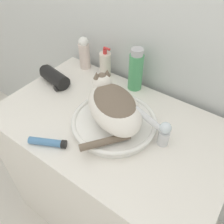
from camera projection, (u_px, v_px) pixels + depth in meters
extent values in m
cube|color=silver|center=(161.00, 12.00, 1.00)|extent=(8.00, 0.05, 2.40)
cube|color=white|center=(111.00, 175.00, 1.32)|extent=(1.02, 0.63, 0.84)
cylinder|color=white|center=(114.00, 123.00, 1.00)|extent=(0.34, 0.34, 0.03)
torus|color=white|center=(114.00, 120.00, 0.99)|extent=(0.36, 0.36, 0.02)
ellipsoid|color=silver|center=(114.00, 108.00, 0.94)|extent=(0.37, 0.32, 0.12)
ellipsoid|color=#6B5B4C|center=(114.00, 101.00, 0.92)|extent=(0.28, 0.25, 0.06)
sphere|color=silver|center=(102.00, 83.00, 1.00)|extent=(0.09, 0.09, 0.09)
sphere|color=#6B5B4C|center=(102.00, 78.00, 0.98)|extent=(0.05, 0.05, 0.05)
cone|color=#6B5B4C|center=(107.00, 73.00, 0.98)|extent=(0.03, 0.03, 0.03)
cone|color=#6B5B4C|center=(97.00, 75.00, 0.96)|extent=(0.03, 0.03, 0.03)
cylinder|color=#6B5B4C|center=(105.00, 142.00, 0.88)|extent=(0.14, 0.17, 0.03)
cylinder|color=silver|center=(163.00, 138.00, 0.92)|extent=(0.04, 0.04, 0.07)
cylinder|color=silver|center=(150.00, 120.00, 0.90)|extent=(0.14, 0.05, 0.09)
sphere|color=silver|center=(166.00, 128.00, 0.88)|extent=(0.05, 0.05, 0.05)
cylinder|color=silver|center=(105.00, 65.00, 1.25)|extent=(0.06, 0.06, 0.13)
cylinder|color=red|center=(105.00, 51.00, 1.19)|extent=(0.02, 0.02, 0.02)
cylinder|color=red|center=(107.00, 49.00, 1.17)|extent=(0.04, 0.01, 0.01)
cylinder|color=#4CA366|center=(136.00, 72.00, 1.15)|extent=(0.07, 0.07, 0.19)
cylinder|color=#B7B7BC|center=(137.00, 52.00, 1.08)|extent=(0.06, 0.06, 0.03)
cylinder|color=silver|center=(85.00, 56.00, 1.30)|extent=(0.06, 0.06, 0.14)
sphere|color=white|center=(83.00, 42.00, 1.25)|extent=(0.05, 0.05, 0.05)
cylinder|color=#4C7FB2|center=(45.00, 142.00, 0.93)|extent=(0.13, 0.09, 0.03)
cylinder|color=black|center=(64.00, 144.00, 0.92)|extent=(0.03, 0.04, 0.03)
cylinder|color=black|center=(55.00, 77.00, 1.21)|extent=(0.17, 0.10, 0.07)
cylinder|color=black|center=(62.00, 85.00, 1.20)|extent=(0.05, 0.09, 0.03)
cylinder|color=black|center=(45.00, 70.00, 1.26)|extent=(0.03, 0.05, 0.05)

